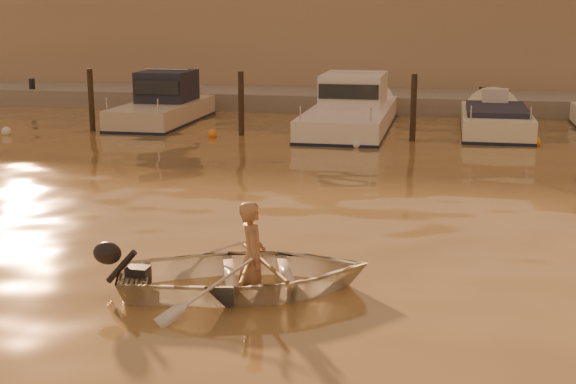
% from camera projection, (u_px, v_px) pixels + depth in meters
% --- Properties ---
extents(ground_plane, '(160.00, 160.00, 0.00)m').
position_uv_depth(ground_plane, '(376.00, 302.00, 10.85)').
color(ground_plane, olive).
rests_on(ground_plane, ground).
extents(dinghy, '(4.13, 3.50, 0.73)m').
position_uv_depth(dinghy, '(246.00, 274.00, 11.22)').
color(dinghy, silver).
rests_on(dinghy, ground_plane).
extents(person, '(0.54, 0.67, 1.58)m').
position_uv_depth(person, '(252.00, 257.00, 11.18)').
color(person, '#9F744F').
rests_on(person, dinghy).
extents(outboard_motor, '(0.98, 0.66, 0.70)m').
position_uv_depth(outboard_motor, '(137.00, 276.00, 11.04)').
color(outboard_motor, black).
rests_on(outboard_motor, dinghy).
extents(oar_port, '(1.12, 1.84, 0.13)m').
position_uv_depth(oar_port, '(263.00, 261.00, 11.21)').
color(oar_port, olive).
rests_on(oar_port, dinghy).
extents(oar_starboard, '(0.37, 2.09, 0.13)m').
position_uv_depth(oar_starboard, '(249.00, 262.00, 11.19)').
color(oar_starboard, brown).
rests_on(oar_starboard, dinghy).
extents(moored_boat_1, '(2.13, 6.37, 1.75)m').
position_uv_depth(moored_boat_1, '(162.00, 105.00, 27.72)').
color(moored_boat_1, beige).
rests_on(moored_boat_1, ground_plane).
extents(moored_boat_2, '(2.54, 8.43, 1.75)m').
position_uv_depth(moored_boat_2, '(351.00, 109.00, 26.45)').
color(moored_boat_2, white).
rests_on(moored_boat_2, ground_plane).
extents(moored_boat_3, '(2.09, 6.02, 0.95)m').
position_uv_depth(moored_boat_3, '(495.00, 125.00, 25.63)').
color(moored_boat_3, '#F0EAC9').
rests_on(moored_boat_3, ground_plane).
extents(piling_0, '(0.18, 0.18, 2.20)m').
position_uv_depth(piling_0, '(91.00, 103.00, 25.86)').
color(piling_0, '#2D2319').
rests_on(piling_0, ground_plane).
extents(piling_1, '(0.18, 0.18, 2.20)m').
position_uv_depth(piling_1, '(241.00, 107.00, 24.89)').
color(piling_1, '#2D2319').
rests_on(piling_1, ground_plane).
extents(piling_2, '(0.18, 0.18, 2.20)m').
position_uv_depth(piling_2, '(413.00, 111.00, 23.87)').
color(piling_2, '#2D2319').
rests_on(piling_2, ground_plane).
extents(fender_a, '(0.30, 0.30, 0.30)m').
position_uv_depth(fender_a, '(6.00, 132.00, 25.18)').
color(fender_a, silver).
rests_on(fender_a, ground_plane).
extents(fender_b, '(0.30, 0.30, 0.30)m').
position_uv_depth(fender_b, '(212.00, 134.00, 24.69)').
color(fender_b, orange).
rests_on(fender_b, ground_plane).
extents(fender_c, '(0.30, 0.30, 0.30)m').
position_uv_depth(fender_c, '(357.00, 144.00, 22.89)').
color(fender_c, silver).
rests_on(fender_c, ground_plane).
extents(fender_d, '(0.30, 0.30, 0.30)m').
position_uv_depth(fender_d, '(536.00, 142.00, 23.18)').
color(fender_d, orange).
rests_on(fender_d, ground_plane).
extents(quay, '(52.00, 4.00, 1.00)m').
position_uv_depth(quay, '(427.00, 106.00, 31.35)').
color(quay, gray).
rests_on(quay, ground_plane).
extents(waterfront_building, '(46.00, 7.00, 4.80)m').
position_uv_depth(waterfront_building, '(433.00, 42.00, 36.10)').
color(waterfront_building, '#9E8466').
rests_on(waterfront_building, quay).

